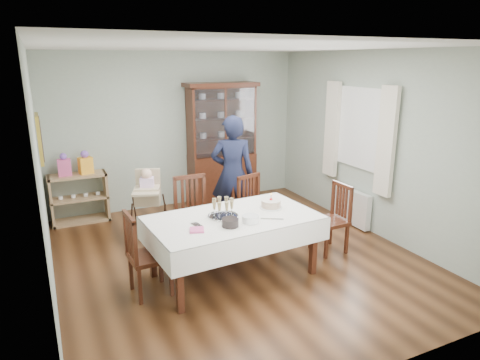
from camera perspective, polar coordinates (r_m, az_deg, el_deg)
floor at (r=5.84m, az=-0.43°, el=-10.20°), size 5.00×5.00×0.00m
room_shell at (r=5.80m, az=-2.69°, el=7.29°), size 5.00×5.00×5.00m
dining_table at (r=5.23m, az=-0.89°, el=-8.78°), size 2.07×1.28×0.76m
china_cabinet at (r=7.76m, az=-2.45°, el=5.09°), size 1.30×0.48×2.18m
sideboard at (r=7.38m, az=-20.63°, el=-2.27°), size 0.90×0.38×0.80m
picture_frame at (r=5.64m, az=-25.20°, el=5.00°), size 0.04×0.48×0.58m
window at (r=6.80m, az=15.77°, el=6.65°), size 0.04×1.02×1.22m
curtain_left at (r=6.33m, az=18.93°, el=4.83°), size 0.07×0.30×1.55m
curtain_right at (r=7.25m, az=12.15°, el=6.63°), size 0.07×0.30×1.55m
radiator at (r=7.06m, az=14.65°, el=-3.43°), size 0.10×0.80×0.55m
chair_far_left at (r=5.85m, az=-5.95°, el=-6.87°), size 0.48×0.48×1.06m
chair_far_right at (r=6.18m, az=2.27°, el=-5.79°), size 0.54×0.54×0.97m
chair_end_left at (r=5.00m, az=-12.07°, el=-11.62°), size 0.46×0.46×0.97m
chair_end_right at (r=6.04m, az=11.89°, el=-6.76°), size 0.43×0.43×0.94m
woman at (r=6.45m, az=-1.02°, el=0.79°), size 0.76×0.64×1.78m
high_chair at (r=6.36m, az=-12.06°, el=-4.25°), size 0.61×0.61×1.08m
champagne_tray at (r=5.06m, az=-2.28°, el=-4.21°), size 0.36×0.36×0.22m
birthday_cake at (r=5.38m, az=4.14°, el=-3.22°), size 0.28×0.28×0.19m
plate_stack_dark at (r=4.79m, az=-1.32°, el=-5.68°), size 0.25×0.25×0.09m
plate_stack_white at (r=4.91m, az=1.41°, el=-5.20°), size 0.24×0.24×0.08m
napkin_stack at (r=4.71m, az=-5.78°, el=-6.64°), size 0.20×0.20×0.02m
cutlery at (r=4.85m, az=-6.20°, el=-6.00°), size 0.12×0.16×0.01m
cake_knife at (r=5.02m, az=4.30°, el=-5.19°), size 0.24×0.16×0.01m
gift_bag_pink at (r=7.21m, az=-22.39°, el=1.76°), size 0.20×0.13×0.36m
gift_bag_orange at (r=7.23m, az=-19.91°, el=2.10°), size 0.23×0.19×0.38m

